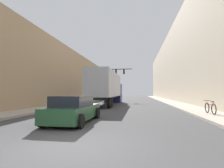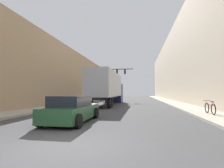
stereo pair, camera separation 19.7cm
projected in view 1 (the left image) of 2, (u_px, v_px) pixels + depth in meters
name	position (u px, v px, depth m)	size (l,w,h in m)	color
ground_plane	(66.00, 150.00, 4.70)	(200.00, 200.00, 0.00)	#424244
sidewalk_right	(164.00, 100.00, 33.30)	(2.51, 80.00, 0.15)	#B2A899
sidewalk_left	(95.00, 100.00, 35.34)	(2.51, 80.00, 0.15)	#B2A899
building_right	(187.00, 65.00, 33.00)	(6.00, 80.00, 13.70)	beige
building_left	(75.00, 80.00, 36.18)	(6.00, 80.00, 8.19)	tan
semi_truck	(108.00, 87.00, 22.66)	(2.50, 13.15, 3.97)	#B2B7C1
sedan_car	(74.00, 110.00, 9.20)	(2.00, 4.38, 1.38)	#234C2D
traffic_signal_gantry	(109.00, 77.00, 33.74)	(6.20, 0.35, 6.36)	black
parked_bicycle	(210.00, 108.00, 11.61)	(0.44, 1.82, 0.86)	black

